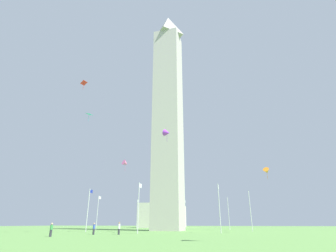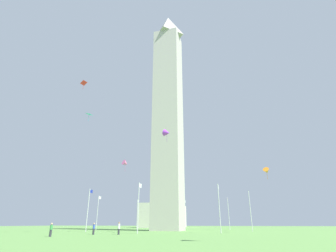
{
  "view_description": "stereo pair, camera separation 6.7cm",
  "coord_description": "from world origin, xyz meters",
  "px_view_note": "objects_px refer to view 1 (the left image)",
  "views": [
    {
      "loc": [
        -59.45,
        -16.77,
        1.51
      ],
      "look_at": [
        0.0,
        0.0,
        24.69
      ],
      "focal_mm": 27.84,
      "sensor_mm": 36.0,
      "label": 1
    },
    {
      "loc": [
        -59.43,
        -16.83,
        1.51
      ],
      "look_at": [
        0.0,
        0.0,
        24.69
      ],
      "focal_mm": 27.84,
      "sensor_mm": 36.0,
      "label": 2
    }
  ],
  "objects_px": {
    "flagpole_s": "(139,205)",
    "kite_purple_delta": "(167,133)",
    "flagpole_ne": "(137,213)",
    "flagpole_se": "(88,208)",
    "person_green_shirt": "(51,230)",
    "kite_cyan_diamond": "(89,114)",
    "flagpole_sw": "(219,205)",
    "flagpole_w": "(250,209)",
    "flagpole_nw": "(228,212)",
    "obelisk_monument": "(168,108)",
    "person_blue_shirt": "(94,229)",
    "flagpole_n": "(185,213)",
    "flagpole_e": "(98,211)",
    "person_white_shirt": "(119,228)",
    "kite_orange_delta": "(267,171)",
    "distant_building": "(164,216)",
    "kite_red_diamond": "(84,83)",
    "kite_pink_delta": "(125,163)"
  },
  "relations": [
    {
      "from": "flagpole_s",
      "to": "kite_purple_delta",
      "type": "height_order",
      "value": "kite_purple_delta"
    },
    {
      "from": "flagpole_ne",
      "to": "flagpole_se",
      "type": "distance_m",
      "value": 25.26
    },
    {
      "from": "person_green_shirt",
      "to": "kite_cyan_diamond",
      "type": "xyz_separation_m",
      "value": [
        10.27,
        3.49,
        19.96
      ]
    },
    {
      "from": "flagpole_sw",
      "to": "flagpole_ne",
      "type": "bearing_deg",
      "value": 45.0
    },
    {
      "from": "flagpole_w",
      "to": "kite_cyan_diamond",
      "type": "bearing_deg",
      "value": 126.11
    },
    {
      "from": "flagpole_nw",
      "to": "kite_purple_delta",
      "type": "distance_m",
      "value": 30.74
    },
    {
      "from": "obelisk_monument",
      "to": "person_blue_shirt",
      "type": "bearing_deg",
      "value": 168.82
    },
    {
      "from": "flagpole_w",
      "to": "flagpole_n",
      "type": "bearing_deg",
      "value": 45.0
    },
    {
      "from": "flagpole_ne",
      "to": "flagpole_e",
      "type": "bearing_deg",
      "value": 157.5
    },
    {
      "from": "person_white_shirt",
      "to": "person_blue_shirt",
      "type": "relative_size",
      "value": 1.07
    },
    {
      "from": "flagpole_n",
      "to": "person_white_shirt",
      "type": "relative_size",
      "value": 4.65
    },
    {
      "from": "flagpole_ne",
      "to": "obelisk_monument",
      "type": "bearing_deg",
      "value": -135.14
    },
    {
      "from": "flagpole_n",
      "to": "flagpole_se",
      "type": "height_order",
      "value": "same"
    },
    {
      "from": "flagpole_ne",
      "to": "person_white_shirt",
      "type": "distance_m",
      "value": 37.12
    },
    {
      "from": "flagpole_se",
      "to": "kite_orange_delta",
      "type": "xyz_separation_m",
      "value": [
        2.73,
        -33.82,
        5.93
      ]
    },
    {
      "from": "flagpole_s",
      "to": "kite_cyan_diamond",
      "type": "height_order",
      "value": "kite_cyan_diamond"
    },
    {
      "from": "obelisk_monument",
      "to": "flagpole_sw",
      "type": "height_order",
      "value": "obelisk_monument"
    },
    {
      "from": "distant_building",
      "to": "kite_red_diamond",
      "type": "bearing_deg",
      "value": -174.57
    },
    {
      "from": "flagpole_sw",
      "to": "kite_cyan_diamond",
      "type": "height_order",
      "value": "kite_cyan_diamond"
    },
    {
      "from": "flagpole_n",
      "to": "flagpole_s",
      "type": "distance_m",
      "value": 35.72
    },
    {
      "from": "flagpole_e",
      "to": "flagpole_se",
      "type": "height_order",
      "value": "same"
    },
    {
      "from": "flagpole_s",
      "to": "flagpole_sw",
      "type": "bearing_deg",
      "value": -67.5
    },
    {
      "from": "kite_purple_delta",
      "to": "kite_pink_delta",
      "type": "height_order",
      "value": "kite_purple_delta"
    },
    {
      "from": "person_blue_shirt",
      "to": "kite_pink_delta",
      "type": "bearing_deg",
      "value": 33.16
    },
    {
      "from": "kite_purple_delta",
      "to": "distant_building",
      "type": "bearing_deg",
      "value": 17.11
    },
    {
      "from": "kite_pink_delta",
      "to": "distant_building",
      "type": "xyz_separation_m",
      "value": [
        56.67,
        8.08,
        -9.46
      ]
    },
    {
      "from": "flagpole_e",
      "to": "kite_orange_delta",
      "type": "distance_m",
      "value": 40.72
    },
    {
      "from": "obelisk_monument",
      "to": "flagpole_w",
      "type": "height_order",
      "value": "obelisk_monument"
    },
    {
      "from": "flagpole_e",
      "to": "flagpole_nw",
      "type": "xyz_separation_m",
      "value": [
        12.63,
        -30.49,
        0.0
      ]
    },
    {
      "from": "flagpole_ne",
      "to": "kite_red_diamond",
      "type": "xyz_separation_m",
      "value": [
        -37.21,
        -4.02,
        20.44
      ]
    },
    {
      "from": "flagpole_w",
      "to": "kite_pink_delta",
      "type": "distance_m",
      "value": 28.2
    },
    {
      "from": "flagpole_nw",
      "to": "kite_cyan_diamond",
      "type": "distance_m",
      "value": 42.95
    },
    {
      "from": "obelisk_monument",
      "to": "kite_orange_delta",
      "type": "height_order",
      "value": "obelisk_monument"
    },
    {
      "from": "person_green_shirt",
      "to": "person_blue_shirt",
      "type": "xyz_separation_m",
      "value": [
        7.06,
        -1.68,
        0.01
      ]
    },
    {
      "from": "flagpole_se",
      "to": "kite_orange_delta",
      "type": "distance_m",
      "value": 34.44
    },
    {
      "from": "flagpole_s",
      "to": "person_white_shirt",
      "type": "distance_m",
      "value": 5.9
    },
    {
      "from": "flagpole_sw",
      "to": "kite_red_diamond",
      "type": "relative_size",
      "value": 5.21
    },
    {
      "from": "flagpole_ne",
      "to": "distant_building",
      "type": "distance_m",
      "value": 36.27
    },
    {
      "from": "kite_cyan_diamond",
      "to": "flagpole_se",
      "type": "bearing_deg",
      "value": 20.71
    },
    {
      "from": "kite_cyan_diamond",
      "to": "flagpole_ne",
      "type": "bearing_deg",
      "value": 4.96
    },
    {
      "from": "person_green_shirt",
      "to": "kite_orange_delta",
      "type": "xyz_separation_m",
      "value": [
        20.53,
        -27.48,
        9.54
      ]
    },
    {
      "from": "person_blue_shirt",
      "to": "kite_red_diamond",
      "type": "bearing_deg",
      "value": 129.39
    },
    {
      "from": "obelisk_monument",
      "to": "kite_red_diamond",
      "type": "relative_size",
      "value": 38.63
    },
    {
      "from": "flagpole_w",
      "to": "kite_purple_delta",
      "type": "bearing_deg",
      "value": 132.97
    },
    {
      "from": "flagpole_n",
      "to": "flagpole_w",
      "type": "bearing_deg",
      "value": -135.0
    },
    {
      "from": "flagpole_s",
      "to": "person_white_shirt",
      "type": "bearing_deg",
      "value": 167.02
    },
    {
      "from": "flagpole_s",
      "to": "kite_orange_delta",
      "type": "height_order",
      "value": "kite_orange_delta"
    },
    {
      "from": "flagpole_s",
      "to": "distant_building",
      "type": "xyz_separation_m",
      "value": [
        66.64,
        15.58,
        0.02
      ]
    },
    {
      "from": "obelisk_monument",
      "to": "flagpole_s",
      "type": "bearing_deg",
      "value": 180.0
    },
    {
      "from": "flagpole_se",
      "to": "flagpole_nw",
      "type": "relative_size",
      "value": 1.0
    }
  ]
}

